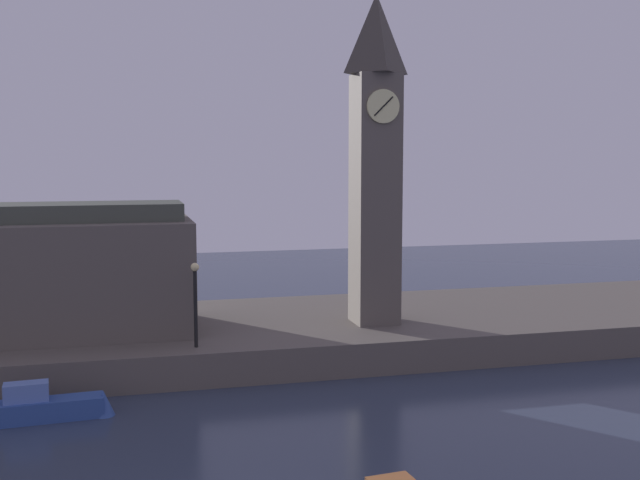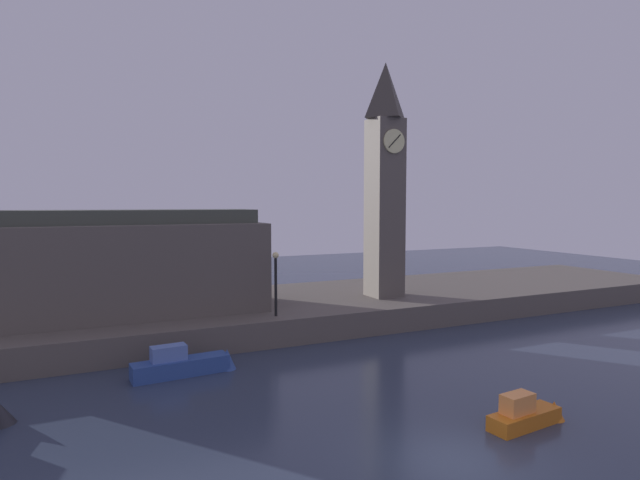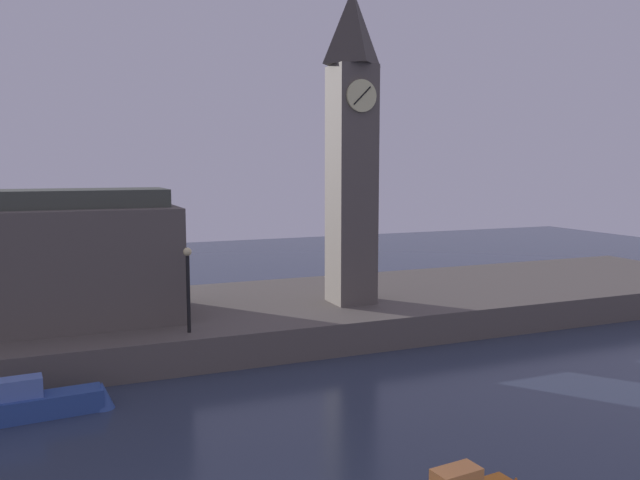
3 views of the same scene
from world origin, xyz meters
name	(u,v)px [view 1 (image 1 of 3)]	position (x,y,z in m)	size (l,w,h in m)	color
far_embankment	(190,339)	(0.00, 20.00, 0.75)	(70.00, 12.00, 1.50)	#5B544C
clock_tower	(375,155)	(8.82, 18.15, 9.66)	(2.27, 2.32, 15.72)	#5B544C
parliament_hall	(3,272)	(-8.29, 19.51, 4.44)	(16.10, 5.97, 9.59)	#5B544C
streetlamp	(195,294)	(-0.11, 15.27, 3.78)	(0.36, 0.36, 3.63)	black
boat_tour_blue	(51,406)	(-5.72, 11.73, 0.50)	(4.86, 1.37, 1.56)	#2D4C93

